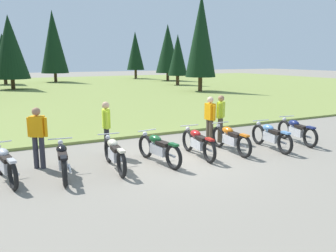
{
  "coord_description": "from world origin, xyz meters",
  "views": [
    {
      "loc": [
        -4.7,
        -8.67,
        2.94
      ],
      "look_at": [
        0.0,
        0.6,
        0.9
      ],
      "focal_mm": 36.93,
      "sensor_mm": 36.0,
      "label": 1
    }
  ],
  "objects_px": {
    "motorcycle_black": "(63,160)",
    "motorcycle_british_green": "(159,148)",
    "rider_checking_bike": "(221,116)",
    "motorcycle_red": "(198,142)",
    "rider_with_back_turned": "(210,118)",
    "motorcycle_navy": "(296,131)",
    "rider_near_row_end": "(38,134)",
    "motorcycle_orange": "(230,139)",
    "rider_in_hivis_vest": "(106,125)",
    "motorcycle_sky_blue": "(271,136)",
    "motorcycle_silver": "(5,164)",
    "motorcycle_cream": "(114,153)"
  },
  "relations": [
    {
      "from": "motorcycle_navy",
      "to": "rider_in_hivis_vest",
      "type": "xyz_separation_m",
      "value": [
        -6.45,
        1.42,
        0.51
      ]
    },
    {
      "from": "motorcycle_orange",
      "to": "motorcycle_cream",
      "type": "bearing_deg",
      "value": -179.97
    },
    {
      "from": "motorcycle_cream",
      "to": "rider_near_row_end",
      "type": "height_order",
      "value": "rider_near_row_end"
    },
    {
      "from": "motorcycle_black",
      "to": "motorcycle_british_green",
      "type": "relative_size",
      "value": 1.0
    },
    {
      "from": "motorcycle_cream",
      "to": "rider_in_hivis_vest",
      "type": "relative_size",
      "value": 1.26
    },
    {
      "from": "rider_checking_bike",
      "to": "rider_near_row_end",
      "type": "bearing_deg",
      "value": -177.17
    },
    {
      "from": "motorcycle_orange",
      "to": "rider_near_row_end",
      "type": "bearing_deg",
      "value": 169.92
    },
    {
      "from": "motorcycle_black",
      "to": "rider_near_row_end",
      "type": "bearing_deg",
      "value": 113.53
    },
    {
      "from": "motorcycle_british_green",
      "to": "rider_checking_bike",
      "type": "relative_size",
      "value": 1.25
    },
    {
      "from": "motorcycle_cream",
      "to": "rider_near_row_end",
      "type": "bearing_deg",
      "value": 150.77
    },
    {
      "from": "motorcycle_british_green",
      "to": "motorcycle_sky_blue",
      "type": "xyz_separation_m",
      "value": [
        3.97,
        -0.24,
        0.0
      ]
    },
    {
      "from": "motorcycle_sky_blue",
      "to": "motorcycle_navy",
      "type": "xyz_separation_m",
      "value": [
        1.4,
        0.23,
        0.0
      ]
    },
    {
      "from": "motorcycle_british_green",
      "to": "rider_checking_bike",
      "type": "height_order",
      "value": "rider_checking_bike"
    },
    {
      "from": "motorcycle_cream",
      "to": "rider_in_hivis_vest",
      "type": "bearing_deg",
      "value": 81.25
    },
    {
      "from": "motorcycle_black",
      "to": "motorcycle_british_green",
      "type": "height_order",
      "value": "same"
    },
    {
      "from": "motorcycle_british_green",
      "to": "motorcycle_cream",
      "type": "bearing_deg",
      "value": 177.82
    },
    {
      "from": "motorcycle_black",
      "to": "motorcycle_red",
      "type": "xyz_separation_m",
      "value": [
        4.0,
        0.04,
        0.0
      ]
    },
    {
      "from": "motorcycle_navy",
      "to": "rider_in_hivis_vest",
      "type": "distance_m",
      "value": 6.63
    },
    {
      "from": "motorcycle_black",
      "to": "motorcycle_sky_blue",
      "type": "relative_size",
      "value": 1.0
    },
    {
      "from": "motorcycle_red",
      "to": "rider_in_hivis_vest",
      "type": "relative_size",
      "value": 1.26
    },
    {
      "from": "motorcycle_cream",
      "to": "rider_near_row_end",
      "type": "xyz_separation_m",
      "value": [
        -1.79,
        1.0,
        0.51
      ]
    },
    {
      "from": "motorcycle_orange",
      "to": "rider_in_hivis_vest",
      "type": "distance_m",
      "value": 3.91
    },
    {
      "from": "rider_near_row_end",
      "to": "motorcycle_orange",
      "type": "bearing_deg",
      "value": -10.08
    },
    {
      "from": "motorcycle_red",
      "to": "rider_with_back_turned",
      "type": "bearing_deg",
      "value": 43.53
    },
    {
      "from": "motorcycle_british_green",
      "to": "rider_checking_bike",
      "type": "xyz_separation_m",
      "value": [
        3.08,
        1.36,
        0.51
      ]
    },
    {
      "from": "motorcycle_navy",
      "to": "rider_near_row_end",
      "type": "height_order",
      "value": "rider_near_row_end"
    },
    {
      "from": "rider_near_row_end",
      "to": "rider_checking_bike",
      "type": "xyz_separation_m",
      "value": [
        6.16,
        0.3,
        0.0
      ]
    },
    {
      "from": "motorcycle_sky_blue",
      "to": "motorcycle_navy",
      "type": "height_order",
      "value": "same"
    },
    {
      "from": "motorcycle_silver",
      "to": "rider_checking_bike",
      "type": "height_order",
      "value": "rider_checking_bike"
    },
    {
      "from": "motorcycle_cream",
      "to": "rider_checking_bike",
      "type": "distance_m",
      "value": 4.59
    },
    {
      "from": "motorcycle_cream",
      "to": "motorcycle_red",
      "type": "relative_size",
      "value": 1.0
    },
    {
      "from": "rider_in_hivis_vest",
      "to": "motorcycle_red",
      "type": "bearing_deg",
      "value": -28.72
    },
    {
      "from": "motorcycle_black",
      "to": "motorcycle_cream",
      "type": "bearing_deg",
      "value": 0.16
    },
    {
      "from": "motorcycle_orange",
      "to": "rider_in_hivis_vest",
      "type": "xyz_separation_m",
      "value": [
        -3.63,
        1.37,
        0.51
      ]
    },
    {
      "from": "motorcycle_red",
      "to": "rider_checking_bike",
      "type": "bearing_deg",
      "value": 36.47
    },
    {
      "from": "rider_in_hivis_vest",
      "to": "rider_with_back_turned",
      "type": "distance_m",
      "value": 3.59
    },
    {
      "from": "motorcycle_orange",
      "to": "rider_with_back_turned",
      "type": "distance_m",
      "value": 1.23
    },
    {
      "from": "motorcycle_british_green",
      "to": "rider_near_row_end",
      "type": "distance_m",
      "value": 3.29
    },
    {
      "from": "motorcycle_cream",
      "to": "motorcycle_silver",
      "type": "bearing_deg",
      "value": 173.96
    },
    {
      "from": "motorcycle_silver",
      "to": "rider_near_row_end",
      "type": "relative_size",
      "value": 1.25
    },
    {
      "from": "motorcycle_sky_blue",
      "to": "rider_in_hivis_vest",
      "type": "xyz_separation_m",
      "value": [
        -5.05,
        1.65,
        0.51
      ]
    },
    {
      "from": "motorcycle_red",
      "to": "motorcycle_navy",
      "type": "bearing_deg",
      "value": -1.26
    },
    {
      "from": "motorcycle_cream",
      "to": "motorcycle_navy",
      "type": "xyz_separation_m",
      "value": [
        6.66,
        -0.06,
        0.0
      ]
    },
    {
      "from": "motorcycle_sky_blue",
      "to": "rider_checking_bike",
      "type": "bearing_deg",
      "value": 119.23
    },
    {
      "from": "motorcycle_silver",
      "to": "motorcycle_red",
      "type": "relative_size",
      "value": 0.99
    },
    {
      "from": "rider_in_hivis_vest",
      "to": "rider_with_back_turned",
      "type": "xyz_separation_m",
      "value": [
        3.58,
        -0.25,
        0.0
      ]
    },
    {
      "from": "motorcycle_british_green",
      "to": "motorcycle_orange",
      "type": "distance_m",
      "value": 2.55
    },
    {
      "from": "motorcycle_silver",
      "to": "motorcycle_cream",
      "type": "bearing_deg",
      "value": -6.04
    },
    {
      "from": "motorcycle_navy",
      "to": "motorcycle_red",
      "type": "bearing_deg",
      "value": 178.74
    },
    {
      "from": "motorcycle_sky_blue",
      "to": "motorcycle_cream",
      "type": "bearing_deg",
      "value": 176.9
    }
  ]
}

